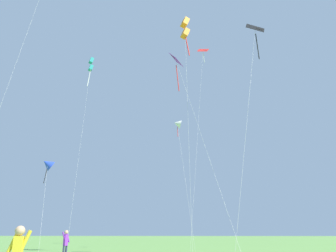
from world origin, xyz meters
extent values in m
cone|color=white|center=(-0.13, 32.81, 13.27)|extent=(1.08, 1.06, 1.06)
cylinder|color=red|center=(-0.10, 32.68, 12.27)|extent=(0.12, 0.32, 1.26)
cylinder|color=silver|center=(0.70, 30.53, 6.59)|extent=(1.67, 4.57, 13.19)
cube|color=black|center=(6.56, 20.25, 16.97)|extent=(1.63, 0.86, 1.33)
cylinder|color=#3F382D|center=(6.56, 20.25, 16.97)|extent=(1.21, 0.42, 0.69)
cylinder|color=black|center=(6.63, 20.35, 15.40)|extent=(0.25, 0.30, 2.10)
cylinder|color=silver|center=(4.95, 17.64, 8.43)|extent=(3.23, 5.24, 16.86)
cube|color=orange|center=(1.02, 24.17, 20.39)|extent=(0.96, 0.98, 0.87)
cube|color=orange|center=(1.02, 24.17, 19.22)|extent=(0.96, 0.98, 0.87)
cylinder|color=#3F382D|center=(1.02, 24.17, 19.80)|extent=(0.05, 0.05, 1.66)
cylinder|color=red|center=(1.19, 24.08, 17.96)|extent=(0.48, 0.31, 2.22)
cylinder|color=silver|center=(1.16, 22.15, 9.82)|extent=(0.30, 4.04, 19.64)
cube|color=teal|center=(-13.62, 42.44, 26.77)|extent=(1.00, 1.03, 0.89)
cube|color=teal|center=(-13.62, 42.44, 25.55)|extent=(1.00, 1.03, 0.89)
cylinder|color=#3F382D|center=(-13.62, 42.44, 26.16)|extent=(0.05, 0.05, 1.75)
cylinder|color=silver|center=(-13.72, 42.25, 23.88)|extent=(0.33, 0.53, 3.00)
cylinder|color=silver|center=(-12.46, 37.24, 12.99)|extent=(2.33, 10.43, 25.99)
cube|color=red|center=(3.40, 41.81, 27.53)|extent=(1.84, 1.15, 1.11)
cylinder|color=#3F382D|center=(3.40, 41.81, 27.53)|extent=(1.19, 0.62, 0.38)
cylinder|color=silver|center=(3.50, 41.95, 26.33)|extent=(0.29, 0.38, 1.40)
cylinder|color=silver|center=(2.23, 36.30, 13.71)|extent=(2.35, 11.02, 27.42)
cone|color=blue|center=(-12.68, 28.59, 8.05)|extent=(1.71, 1.62, 1.41)
cylinder|color=black|center=(-12.70, 28.41, 6.86)|extent=(0.10, 0.43, 1.49)
cylinder|color=silver|center=(-10.75, 24.22, 3.98)|extent=(3.87, 8.74, 7.96)
cylinder|color=silver|center=(-12.96, 20.87, 14.53)|extent=(1.39, 6.46, 29.05)
cube|color=purple|center=(0.16, 24.24, 16.57)|extent=(1.32, 1.80, 1.18)
cylinder|color=#3F382D|center=(0.16, 24.24, 16.57)|extent=(0.94, 1.10, 0.47)
cylinder|color=red|center=(0.27, 24.20, 14.74)|extent=(0.32, 0.16, 2.56)
cylinder|color=silver|center=(2.15, 20.48, 8.22)|extent=(3.99, 7.52, 16.45)
cube|color=yellow|center=(-2.88, 5.09, 1.21)|extent=(0.26, 0.25, 0.66)
cylinder|color=yellow|center=(-2.75, 5.12, 1.37)|extent=(0.31, 0.15, 0.62)
cylinder|color=yellow|center=(-3.02, 5.06, 1.37)|extent=(0.31, 0.15, 0.62)
sphere|color=tan|center=(-2.88, 5.09, 1.66)|extent=(0.24, 0.24, 0.24)
cube|color=purple|center=(-6.37, 17.94, 1.20)|extent=(0.29, 0.29, 0.66)
cylinder|color=purple|center=(-6.45, 17.83, 1.36)|extent=(0.24, 0.29, 0.61)
cylinder|color=purple|center=(-6.29, 18.05, 1.36)|extent=(0.24, 0.29, 0.61)
sphere|color=tan|center=(-6.37, 17.94, 1.65)|extent=(0.24, 0.24, 0.24)
camera|label=1|loc=(1.35, -3.39, 1.61)|focal=36.50mm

